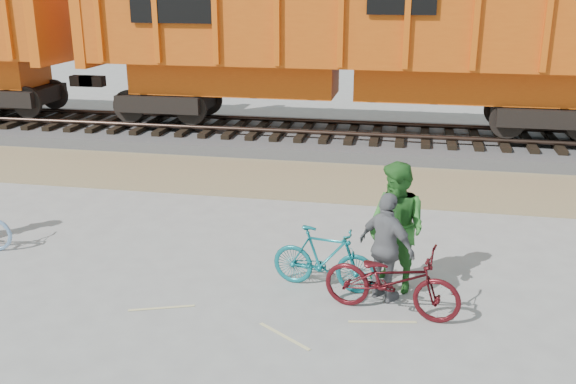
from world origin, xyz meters
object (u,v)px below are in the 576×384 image
at_px(bicycle_teal, 324,258).
at_px(person_woman, 387,247).
at_px(hopper_car_center, 347,33).
at_px(person_man, 397,228).
at_px(bicycle_maroon, 392,280).

relative_size(bicycle_teal, person_woman, 1.00).
bearing_deg(hopper_car_center, person_man, -78.96).
relative_size(bicycle_teal, bicycle_maroon, 0.85).
bearing_deg(bicycle_teal, person_man, -69.24).
relative_size(person_man, person_woman, 1.21).
xyz_separation_m(hopper_car_center, person_man, (1.67, -8.56, -2.06)).
relative_size(bicycle_maroon, person_man, 0.98).
height_order(hopper_car_center, bicycle_maroon, hopper_car_center).
bearing_deg(hopper_car_center, bicycle_maroon, -79.95).
xyz_separation_m(bicycle_teal, bicycle_maroon, (0.98, -0.57, 0.02)).
bearing_deg(bicycle_teal, person_woman, -91.23).
xyz_separation_m(bicycle_maroon, person_woman, (-0.10, 0.40, 0.30)).
bearing_deg(person_man, bicycle_teal, -127.24).
height_order(hopper_car_center, person_woman, hopper_car_center).
bearing_deg(hopper_car_center, bicycle_teal, -85.62).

